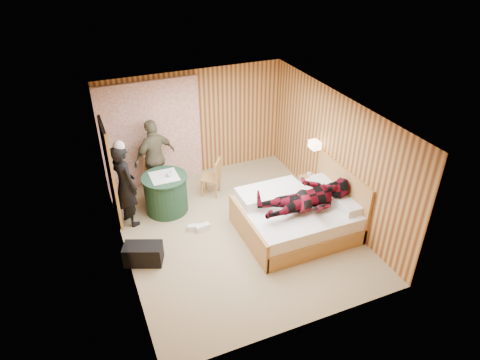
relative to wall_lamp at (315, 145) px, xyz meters
name	(u,v)px	position (x,y,z in m)	size (l,w,h in m)	color
floor	(236,231)	(-1.92, -0.45, -1.30)	(4.20, 5.00, 0.01)	tan
ceiling	(236,111)	(-1.92, -0.45, 1.20)	(4.20, 5.00, 0.01)	white
wall_back	(194,124)	(-1.92, 2.05, -0.05)	(4.20, 0.02, 2.50)	tan
wall_left	(118,201)	(-4.02, -0.45, -0.05)	(0.02, 5.00, 2.50)	tan
wall_right	(334,155)	(0.18, -0.45, -0.05)	(0.02, 5.00, 2.50)	tan
curtain	(152,135)	(-2.92, 1.98, -0.10)	(2.20, 0.08, 2.40)	white
doorway	(110,173)	(-3.98, 0.95, -0.28)	(0.06, 0.90, 2.05)	black
wall_lamp	(315,145)	(0.00, 0.00, 0.00)	(0.26, 0.24, 0.16)	gold
bed	(298,216)	(-0.80, -0.88, -0.96)	(2.16, 1.70, 1.17)	#BE814D
nightstand	(311,189)	(-0.04, -0.08, -1.03)	(0.40, 0.55, 0.53)	#BE814D
round_table	(166,193)	(-2.99, 0.77, -0.88)	(0.93, 0.93, 0.82)	#204630
chair_far	(156,172)	(-3.00, 1.49, -0.76)	(0.50, 0.50, 0.93)	#BE814D
chair_near	(214,175)	(-1.88, 0.95, -0.80)	(0.54, 0.54, 0.86)	#BE814D
duffel_bag	(143,254)	(-3.77, -0.64, -1.11)	(0.66, 0.35, 0.38)	black
sneaker_left	(203,228)	(-2.52, -0.18, -1.24)	(0.29, 0.12, 0.13)	white
sneaker_right	(195,228)	(-2.67, -0.12, -1.24)	(0.27, 0.11, 0.12)	white
woman_standing	(125,185)	(-3.77, 0.65, -0.44)	(0.63, 0.41, 1.73)	black
man_at_table	(155,157)	(-2.99, 1.54, -0.44)	(1.01, 0.42, 1.72)	brown
man_on_bed	(309,192)	(-0.77, -1.11, -0.29)	(1.77, 0.67, 0.86)	maroon
book_lower	(313,180)	(-0.04, -0.13, -0.76)	(0.17, 0.22, 0.02)	white
book_upper	(313,179)	(-0.04, -0.13, -0.74)	(0.16, 0.22, 0.02)	white
cup_nightstand	(309,175)	(-0.04, 0.05, -0.73)	(0.10, 0.10, 0.09)	white
cup_table	(169,174)	(-2.89, 0.72, -0.43)	(0.12, 0.12, 0.10)	white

